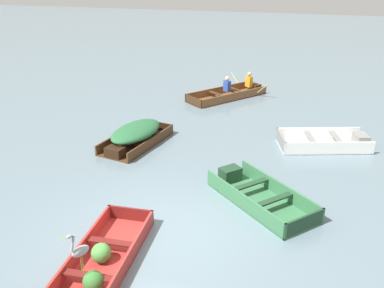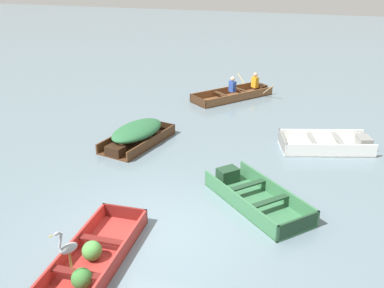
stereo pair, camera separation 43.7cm
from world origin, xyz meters
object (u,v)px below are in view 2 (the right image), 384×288
Objects in this scene: skiff_white_far_moored at (330,145)px; skiff_dark_varnish_mid_moored at (137,133)px; heron_on_dinghy at (68,247)px; rowboat_wooden_brown_with_crew at (236,93)px; dinghy_red_foreground at (87,266)px; skiff_green_near_moored at (253,196)px.

skiff_dark_varnish_mid_moored is at bearing -167.07° from skiff_white_far_moored.
rowboat_wooden_brown_with_crew is at bearing 87.81° from heron_on_dinghy.
heron_on_dinghy is (1.50, -6.16, 0.53)m from skiff_dark_varnish_mid_moored.
rowboat_wooden_brown_with_crew is at bearing 87.80° from dinghy_red_foreground.
dinghy_red_foreground is at bearing -126.55° from skiff_green_near_moored.
heron_on_dinghy reaches higher than dinghy_red_foreground.
skiff_white_far_moored reaches higher than skiff_green_near_moored.
rowboat_wooden_brown_with_crew reaches higher than skiff_green_near_moored.
skiff_green_near_moored is at bearing 53.45° from dinghy_red_foreground.
dinghy_red_foreground is at bearing -92.20° from rowboat_wooden_brown_with_crew.
dinghy_red_foreground is 11.32m from rowboat_wooden_brown_with_crew.
rowboat_wooden_brown_with_crew reaches higher than dinghy_red_foreground.
heron_on_dinghy reaches higher than skiff_white_far_moored.
heron_on_dinghy is at bearing -123.17° from skiff_green_near_moored.
skiff_white_far_moored is 8.60m from heron_on_dinghy.
rowboat_wooden_brown_with_crew is 3.98× the size of heron_on_dinghy.
skiff_white_far_moored is at bearing 60.72° from heron_on_dinghy.
skiff_white_far_moored is at bearing 12.93° from skiff_dark_varnish_mid_moored.
skiff_dark_varnish_mid_moored reaches higher than dinghy_red_foreground.
skiff_green_near_moored is 4.04m from skiff_white_far_moored.
skiff_dark_varnish_mid_moored is at bearing 149.47° from skiff_green_near_moored.
dinghy_red_foreground reaches higher than skiff_green_near_moored.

